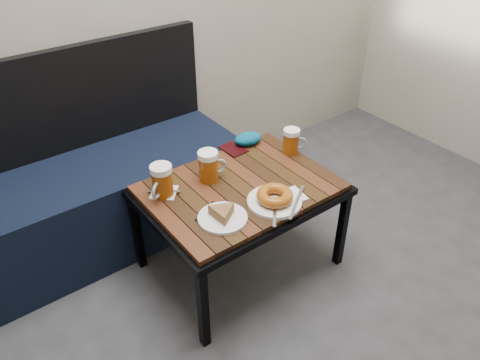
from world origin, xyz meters
TOP-DOWN VIEW (x-y plane):
  - bench at (-0.22, 1.76)m, footprint 1.40×0.50m
  - cafe_table at (0.21, 1.18)m, footprint 0.84×0.62m
  - beer_mug_left at (-0.09, 1.32)m, footprint 0.14×0.12m
  - beer_mug_centre at (0.13, 1.30)m, footprint 0.13×0.10m
  - beer_mug_right at (0.57, 1.25)m, footprint 0.12×0.10m
  - plate_pie at (0.01, 1.04)m, footprint 0.20×0.20m
  - plate_bagel at (0.25, 0.99)m, footprint 0.28×0.25m
  - napkin_left at (-0.08, 1.33)m, footprint 0.15×0.15m
  - napkin_right at (0.32, 0.98)m, footprint 0.14×0.13m
  - passport_navy at (0.00, 1.08)m, footprint 0.16×0.15m
  - passport_burgundy at (0.36, 1.44)m, footprint 0.10×0.13m
  - knit_pouch at (0.45, 1.44)m, footprint 0.16×0.12m

SIDE VIEW (x-z plane):
  - bench at x=-0.22m, z-range -0.20..0.75m
  - cafe_table at x=0.21m, z-range 0.19..0.66m
  - passport_burgundy at x=0.36m, z-range 0.47..0.48m
  - passport_navy at x=0.00m, z-range 0.47..0.48m
  - napkin_right at x=0.32m, z-range 0.47..0.48m
  - napkin_left at x=-0.08m, z-range 0.47..0.48m
  - plate_pie at x=0.01m, z-range 0.47..0.52m
  - plate_bagel at x=0.25m, z-range 0.47..0.53m
  - knit_pouch at x=0.45m, z-range 0.47..0.53m
  - beer_mug_right at x=0.57m, z-range 0.47..0.60m
  - beer_mug_centre at x=0.13m, z-range 0.47..0.61m
  - beer_mug_left at x=-0.09m, z-range 0.47..0.62m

